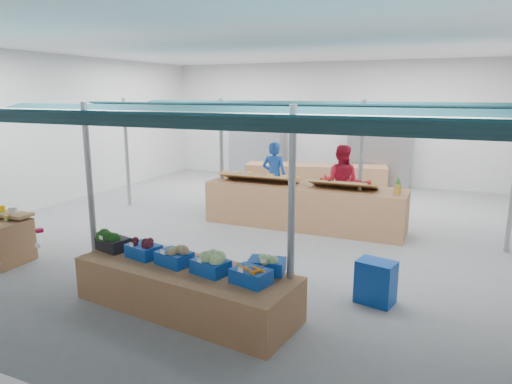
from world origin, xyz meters
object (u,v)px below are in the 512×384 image
vendor_left (274,177)px  veg_counter (185,288)px  fruit_counter (304,206)px  vendor_right (341,182)px  crate_stack (376,282)px

vendor_left → veg_counter: bearing=98.6°
fruit_counter → vendor_right: vendor_right is taller
vendor_right → vendor_left: bearing=-0.8°
veg_counter → vendor_right: 5.96m
fruit_counter → vendor_left: (-1.20, 1.10, 0.44)m
crate_stack → fruit_counter: bearing=123.9°
vendor_left → vendor_right: same height
fruit_counter → crate_stack: size_ratio=7.07×
vendor_left → vendor_right: size_ratio=1.00×
crate_stack → vendor_left: 5.72m
crate_stack → vendor_right: 4.84m
crate_stack → vendor_left: (-3.48, 4.50, 0.61)m
fruit_counter → crate_stack: 4.10m
veg_counter → vendor_left: bearing=105.8°
fruit_counter → vendor_right: 1.33m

